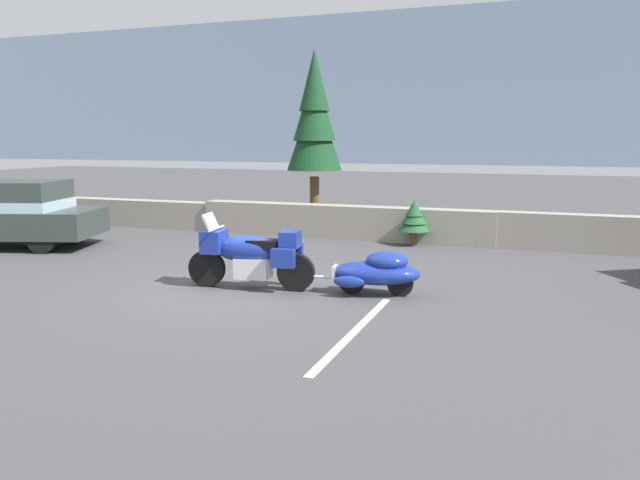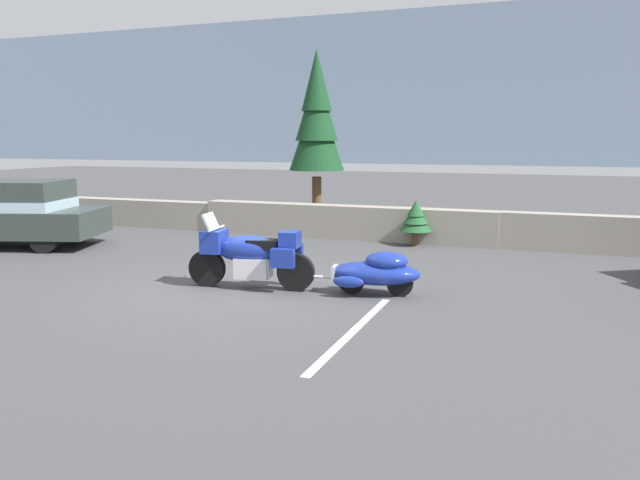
% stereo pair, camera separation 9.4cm
% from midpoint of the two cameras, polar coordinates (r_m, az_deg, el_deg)
% --- Properties ---
extents(ground_plane, '(80.00, 80.00, 0.00)m').
position_cam_midpoint_polar(ground_plane, '(10.95, -8.26, -4.63)').
color(ground_plane, '#424244').
extents(stone_guard_wall, '(24.00, 0.60, 0.89)m').
position_cam_midpoint_polar(stone_guard_wall, '(16.44, 2.08, 1.65)').
color(stone_guard_wall, gray).
rests_on(stone_guard_wall, ground).
extents(distant_ridgeline, '(240.00, 80.00, 16.00)m').
position_cam_midpoint_polar(distant_ridgeline, '(105.78, 17.73, 11.78)').
color(distant_ridgeline, '#7F93AD').
rests_on(distant_ridgeline, ground).
extents(touring_motorcycle, '(2.31, 0.94, 1.33)m').
position_cam_midpoint_polar(touring_motorcycle, '(10.92, -6.74, -1.31)').
color(touring_motorcycle, black).
rests_on(touring_motorcycle, ground).
extents(car_shaped_trailer, '(2.23, 0.93, 0.76)m').
position_cam_midpoint_polar(car_shaped_trailer, '(10.47, 5.02, -2.91)').
color(car_shaped_trailer, black).
rests_on(car_shaped_trailer, ground).
extents(suv_at_left_edge, '(5.16, 3.30, 1.63)m').
position_cam_midpoint_polar(suv_at_left_edge, '(17.00, -27.54, 2.25)').
color(suv_at_left_edge, black).
rests_on(suv_at_left_edge, ground).
extents(pine_tree_tall, '(1.64, 1.64, 5.24)m').
position_cam_midpoint_polar(pine_tree_tall, '(18.55, -0.67, 11.34)').
color(pine_tree_tall, brown).
rests_on(pine_tree_tall, ground).
extents(pine_sapling_near, '(0.80, 0.80, 1.14)m').
position_cam_midpoint_polar(pine_sapling_near, '(15.44, 8.54, 2.11)').
color(pine_sapling_near, brown).
rests_on(pine_sapling_near, ground).
extents(parking_stripe_marker, '(0.12, 3.60, 0.01)m').
position_cam_midpoint_polar(parking_stripe_marker, '(8.60, 2.95, -8.40)').
color(parking_stripe_marker, silver).
rests_on(parking_stripe_marker, ground).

